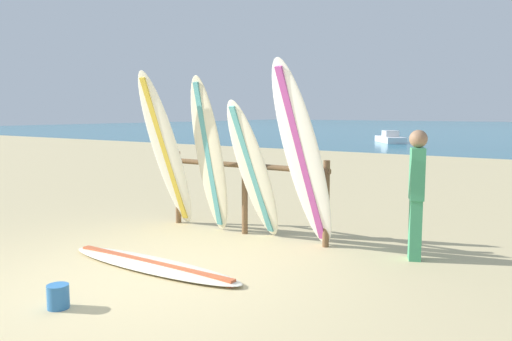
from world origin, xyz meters
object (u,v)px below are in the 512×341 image
at_px(surfboard_lying_on_sand, 151,265).
at_px(sand_bucket, 58,296).
at_px(surfboard_leaning_center_left, 253,171).
at_px(surfboard_rack, 245,184).
at_px(surfboard_leaning_center, 303,158).
at_px(beachgoer_standing, 417,189).
at_px(surfboard_leaning_far_left, 166,151).
at_px(surfboard_leaning_left, 209,156).
at_px(small_boat_offshore, 390,138).

bearing_deg(surfboard_lying_on_sand, sand_bucket, -81.84).
height_order(surfboard_leaning_center_left, sand_bucket, surfboard_leaning_center_left).
xyz_separation_m(surfboard_rack, surfboard_leaning_center, (1.23, -0.43, 0.48)).
bearing_deg(sand_bucket, beachgoer_standing, 56.67).
xyz_separation_m(surfboard_leaning_far_left, surfboard_leaning_left, (0.74, 0.15, -0.04)).
distance_m(surfboard_leaning_center, small_boat_offshore, 24.94).
bearing_deg(surfboard_leaning_center, surfboard_rack, 160.62).
relative_size(surfboard_rack, surfboard_leaning_far_left, 1.15).
bearing_deg(surfboard_leaning_center, sand_bucket, -108.06).
xyz_separation_m(surfboard_leaning_far_left, surfboard_lying_on_sand, (1.27, -1.58, -1.19)).
xyz_separation_m(surfboard_leaning_left, surfboard_lying_on_sand, (0.52, -1.73, -1.14)).
relative_size(surfboard_leaning_center_left, surfboard_leaning_center, 0.81).
distance_m(surfboard_leaning_center_left, beachgoer_standing, 2.21).
distance_m(surfboard_leaning_center_left, sand_bucket, 3.21).
xyz_separation_m(surfboard_leaning_left, surfboard_leaning_center, (1.68, -0.16, 0.06)).
relative_size(surfboard_leaning_center_left, beachgoer_standing, 1.24).
bearing_deg(small_boat_offshore, beachgoer_standing, -69.74).
height_order(surfboard_rack, surfboard_leaning_left, surfboard_leaning_left).
relative_size(surfboard_leaning_left, sand_bucket, 10.46).
height_order(small_boat_offshore, sand_bucket, small_boat_offshore).
bearing_deg(small_boat_offshore, sand_bucket, -76.68).
distance_m(surfboard_rack, surfboard_leaning_far_left, 1.35).
bearing_deg(surfboard_rack, beachgoer_standing, 1.60).
relative_size(surfboard_leaning_far_left, small_boat_offshore, 0.79).
distance_m(surfboard_leaning_left, small_boat_offshore, 24.34).
bearing_deg(surfboard_rack, surfboard_lying_on_sand, -88.07).
relative_size(beachgoer_standing, sand_bucket, 7.16).
distance_m(surfboard_leaning_far_left, small_boat_offshore, 24.32).
xyz_separation_m(surfboard_leaning_far_left, small_boat_offshore, (-4.87, 23.81, -0.96)).
bearing_deg(small_boat_offshore, surfboard_leaning_left, -76.64).
relative_size(surfboard_lying_on_sand, sand_bucket, 11.69).
height_order(surfboard_lying_on_sand, sand_bucket, sand_bucket).
bearing_deg(surfboard_lying_on_sand, surfboard_rack, 91.93).
relative_size(small_boat_offshore, sand_bucket, 13.66).
bearing_deg(surfboard_rack, surfboard_leaning_far_left, -160.96).
bearing_deg(surfboard_leaning_center_left, surfboard_leaning_left, 177.93).
bearing_deg(small_boat_offshore, surfboard_leaning_far_left, -78.43).
bearing_deg(beachgoer_standing, surfboard_leaning_center, -159.00).
bearing_deg(surfboard_rack, surfboard_leaning_center, -19.38).
height_order(surfboard_lying_on_sand, beachgoer_standing, beachgoer_standing).
distance_m(surfboard_leaning_center_left, surfboard_leaning_center, 0.91).
xyz_separation_m(surfboard_leaning_center_left, surfboard_lying_on_sand, (-0.30, -1.70, -0.97)).
relative_size(surfboard_rack, beachgoer_standing, 1.74).
distance_m(surfboard_leaning_far_left, sand_bucket, 3.49).
distance_m(surfboard_rack, small_boat_offshore, 24.18).
relative_size(surfboard_leaning_left, small_boat_offshore, 0.77).
relative_size(surfboard_leaning_far_left, surfboard_lying_on_sand, 0.93).
relative_size(surfboard_leaning_center, beachgoer_standing, 1.54).
relative_size(surfboard_rack, small_boat_offshore, 0.91).
bearing_deg(surfboard_rack, sand_bucket, -85.51).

